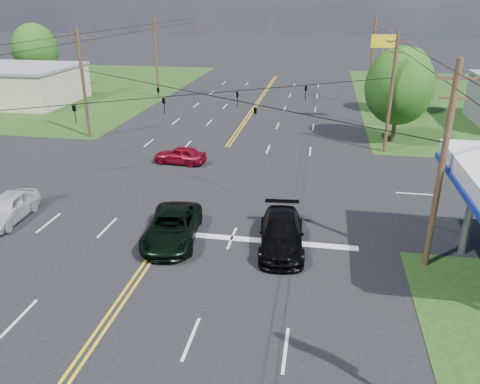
% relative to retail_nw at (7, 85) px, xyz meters
% --- Properties ---
extents(ground, '(280.00, 280.00, 0.00)m').
position_rel_retail_nw_xyz_m(ground, '(30.00, -22.00, -2.00)').
color(ground, black).
rests_on(ground, ground).
extents(grass_nw, '(46.00, 48.00, 0.03)m').
position_rel_retail_nw_xyz_m(grass_nw, '(-5.00, 10.00, -2.00)').
color(grass_nw, '#1A3A12').
rests_on(grass_nw, ground).
extents(stop_bar, '(10.00, 0.50, 0.02)m').
position_rel_retail_nw_xyz_m(stop_bar, '(35.00, -30.00, -2.00)').
color(stop_bar, silver).
rests_on(stop_bar, ground).
extents(retail_nw, '(16.00, 11.00, 4.00)m').
position_rel_retail_nw_xyz_m(retail_nw, '(0.00, 0.00, 0.00)').
color(retail_nw, '#C4B493').
rests_on(retail_nw, ground).
extents(pole_se, '(1.60, 0.28, 9.50)m').
position_rel_retail_nw_xyz_m(pole_se, '(43.00, -31.00, 2.92)').
color(pole_se, '#42321C').
rests_on(pole_se, ground).
extents(pole_nw, '(1.60, 0.28, 9.50)m').
position_rel_retail_nw_xyz_m(pole_nw, '(17.00, -13.00, 2.92)').
color(pole_nw, '#42321C').
rests_on(pole_nw, ground).
extents(pole_ne, '(1.60, 0.28, 9.50)m').
position_rel_retail_nw_xyz_m(pole_ne, '(43.00, -13.00, 2.92)').
color(pole_ne, '#42321C').
rests_on(pole_ne, ground).
extents(pole_left_far, '(1.60, 0.28, 10.00)m').
position_rel_retail_nw_xyz_m(pole_left_far, '(17.00, 6.00, 3.17)').
color(pole_left_far, '#42321C').
rests_on(pole_left_far, ground).
extents(pole_right_far, '(1.60, 0.28, 10.00)m').
position_rel_retail_nw_xyz_m(pole_right_far, '(43.00, 6.00, 3.17)').
color(pole_right_far, '#42321C').
rests_on(pole_right_far, ground).
extents(span_wire_signals, '(26.00, 18.00, 1.13)m').
position_rel_retail_nw_xyz_m(span_wire_signals, '(30.00, -22.00, 4.00)').
color(span_wire_signals, black).
rests_on(span_wire_signals, ground).
extents(power_lines, '(26.04, 100.00, 0.64)m').
position_rel_retail_nw_xyz_m(power_lines, '(30.00, -24.00, 6.60)').
color(power_lines, black).
rests_on(power_lines, ground).
extents(tree_right_a, '(5.70, 5.70, 8.18)m').
position_rel_retail_nw_xyz_m(tree_right_a, '(44.00, -10.00, 2.87)').
color(tree_right_a, '#42321C').
rests_on(tree_right_a, ground).
extents(tree_right_b, '(4.94, 4.94, 7.09)m').
position_rel_retail_nw_xyz_m(tree_right_b, '(46.50, 2.00, 2.22)').
color(tree_right_b, '#42321C').
rests_on(tree_right_b, ground).
extents(tree_far_l, '(6.08, 6.08, 8.72)m').
position_rel_retail_nw_xyz_m(tree_far_l, '(-2.00, 10.00, 3.19)').
color(tree_far_l, '#42321C').
rests_on(tree_far_l, ground).
extents(pickup_dkgreen, '(3.18, 5.76, 1.53)m').
position_rel_retail_nw_xyz_m(pickup_dkgreen, '(30.50, -30.72, -1.24)').
color(pickup_dkgreen, black).
rests_on(pickup_dkgreen, ground).
extents(suv_black, '(2.67, 5.56, 1.56)m').
position_rel_retail_nw_xyz_m(suv_black, '(36.14, -30.50, -1.22)').
color(suv_black, black).
rests_on(suv_black, ground).
extents(pickup_white, '(2.12, 4.63, 1.54)m').
position_rel_retail_nw_xyz_m(pickup_white, '(20.63, -30.02, -1.23)').
color(pickup_white, silver).
rests_on(pickup_white, ground).
extents(sedan_red, '(4.08, 1.93, 1.35)m').
position_rel_retail_nw_xyz_m(sedan_red, '(27.30, -18.76, -1.33)').
color(sedan_red, maroon).
rests_on(sedan_red, ground).
extents(polesign_ne, '(2.38, 0.60, 8.62)m').
position_rel_retail_nw_xyz_m(polesign_ne, '(43.00, -4.12, 4.80)').
color(polesign_ne, '#A5A5AA').
rests_on(polesign_ne, ground).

